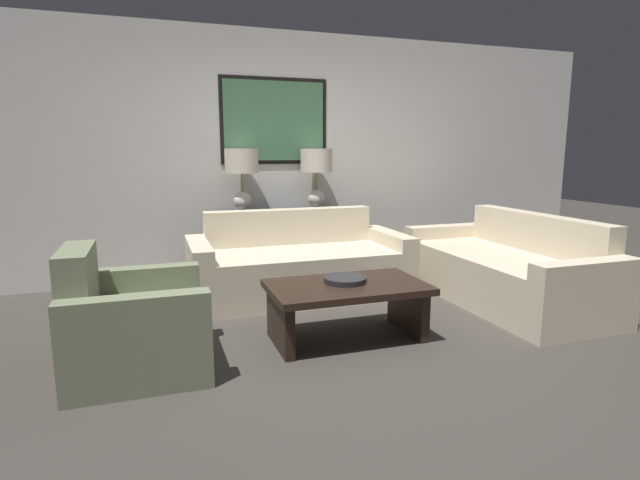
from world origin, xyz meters
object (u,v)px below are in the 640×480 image
object	(u,v)px
console_table	(281,245)
table_lamp_left	(242,169)
couch_by_side	(505,271)
table_lamp_right	(316,168)
coffee_table	(347,299)
decorative_bowl	(345,280)
armchair_near_back_wall	(133,327)
couch_by_back_wall	(299,267)

from	to	relation	value
console_table	table_lamp_left	xyz separation A→B (m)	(-0.41, 0.00, 0.82)
couch_by_side	table_lamp_right	bearing A→B (deg)	132.57
console_table	table_lamp_left	world-z (taller)	table_lamp_left
console_table	coffee_table	distance (m)	1.90
couch_by_side	decorative_bowl	xyz separation A→B (m)	(-1.75, -0.38, 0.16)
table_lamp_right	armchair_near_back_wall	xyz separation A→B (m)	(-1.88, -1.95, -0.91)
armchair_near_back_wall	couch_by_side	bearing A→B (deg)	8.27
coffee_table	console_table	bearing A→B (deg)	90.41
console_table	decorative_bowl	distance (m)	1.86
console_table	armchair_near_back_wall	distance (m)	2.44
console_table	table_lamp_right	world-z (taller)	table_lamp_right
couch_by_back_wall	couch_by_side	size ratio (longest dim) A/B	1.00
table_lamp_left	couch_by_side	bearing A→B (deg)	-34.24
table_lamp_left	table_lamp_right	xyz separation A→B (m)	(0.81, 0.00, 0.00)
couch_by_back_wall	coffee_table	size ratio (longest dim) A/B	1.79
decorative_bowl	table_lamp_right	bearing A→B (deg)	78.14
couch_by_side	decorative_bowl	size ratio (longest dim) A/B	6.48
armchair_near_back_wall	coffee_table	bearing A→B (deg)	1.82
coffee_table	armchair_near_back_wall	distance (m)	1.48
console_table	table_lamp_right	distance (m)	0.92
table_lamp_left	couch_by_back_wall	world-z (taller)	table_lamp_left
table_lamp_left	table_lamp_right	distance (m)	0.81
couch_by_back_wall	coffee_table	bearing A→B (deg)	-89.36
decorative_bowl	couch_by_side	bearing A→B (deg)	12.12
decorative_bowl	table_lamp_left	bearing A→B (deg)	102.91
console_table	couch_by_back_wall	world-z (taller)	couch_by_back_wall
console_table	couch_by_side	bearing A→B (deg)	-39.95
couch_by_back_wall	decorative_bowl	distance (m)	1.18
couch_by_side	coffee_table	world-z (taller)	couch_by_side
coffee_table	armchair_near_back_wall	size ratio (longest dim) A/B	1.31
couch_by_back_wall	coffee_table	world-z (taller)	couch_by_back_wall
table_lamp_right	armchair_near_back_wall	distance (m)	2.86
table_lamp_left	decorative_bowl	xyz separation A→B (m)	(0.43, -1.86, -0.75)
table_lamp_left	couch_by_back_wall	size ratio (longest dim) A/B	0.32
couch_by_side	table_lamp_left	bearing A→B (deg)	145.76
couch_by_side	coffee_table	distance (m)	1.80
console_table	couch_by_back_wall	size ratio (longest dim) A/B	0.64
console_table	armchair_near_back_wall	xyz separation A→B (m)	(-1.47, -1.95, -0.09)
console_table	decorative_bowl	size ratio (longest dim) A/B	4.13
couch_by_side	console_table	bearing A→B (deg)	140.05
table_lamp_left	table_lamp_right	world-z (taller)	same
armchair_near_back_wall	table_lamp_left	bearing A→B (deg)	61.43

